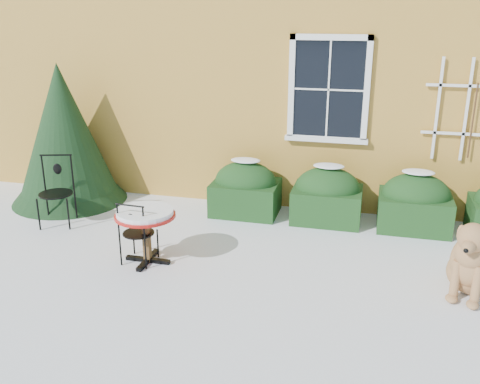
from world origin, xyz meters
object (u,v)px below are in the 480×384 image
(dog, at_px, (473,264))
(patio_chair_near, at_px, (137,232))
(bistro_table, at_px, (145,219))
(evergreen_shrub, at_px, (65,147))
(patio_chair_far, at_px, (56,191))

(dog, bearing_deg, patio_chair_near, -155.68)
(patio_chair_near, bearing_deg, bistro_table, -155.43)
(bistro_table, distance_m, dog, 3.96)
(patio_chair_near, distance_m, dog, 4.07)
(patio_chair_near, bearing_deg, evergreen_shrub, -39.06)
(evergreen_shrub, bearing_deg, dog, -15.92)
(bistro_table, height_order, patio_chair_far, patio_chair_far)
(bistro_table, bearing_deg, evergreen_shrub, 140.05)
(evergreen_shrub, height_order, patio_chair_far, evergreen_shrub)
(dog, bearing_deg, evergreen_shrub, -173.92)
(bistro_table, xyz_separation_m, patio_chair_far, (-1.86, 0.91, -0.08))
(bistro_table, xyz_separation_m, patio_chair_near, (-0.11, -0.04, -0.18))
(patio_chair_near, relative_size, patio_chair_far, 0.81)
(patio_chair_near, height_order, patio_chair_far, patio_chair_far)
(evergreen_shrub, distance_m, dog, 6.49)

